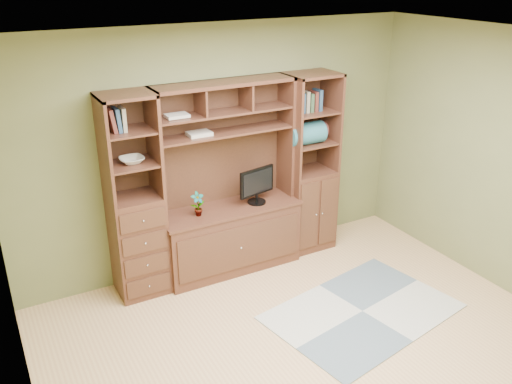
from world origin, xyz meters
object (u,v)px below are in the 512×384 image
left_tower (134,199)px  right_tower (309,164)px  center_hutch (229,181)px  monitor (257,179)px

left_tower → right_tower: bearing=0.0°
center_hutch → left_tower: bearing=177.7°
center_hutch → right_tower: 1.03m
right_tower → center_hutch: bearing=-177.8°
left_tower → center_hutch: bearing=-2.3°
center_hutch → right_tower: (1.02, 0.04, 0.00)m
right_tower → monitor: 0.72m
center_hutch → right_tower: size_ratio=1.00×
right_tower → monitor: bearing=-174.0°
center_hutch → monitor: 0.31m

